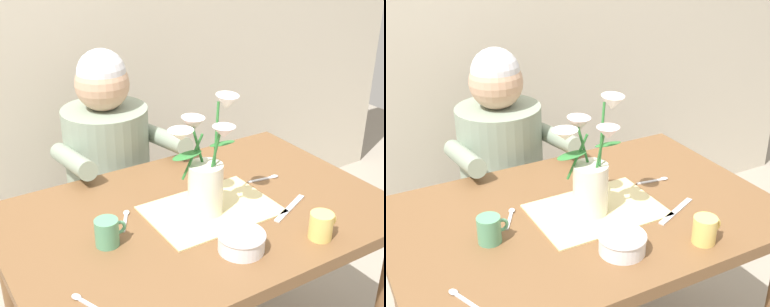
# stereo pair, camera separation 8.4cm
# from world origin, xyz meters

# --- Properties ---
(wood_panel_backdrop) EXTENTS (4.00, 0.10, 2.50)m
(wood_panel_backdrop) POSITION_xyz_m (0.00, 1.05, 1.25)
(wood_panel_backdrop) COLOR beige
(wood_panel_backdrop) RESTS_ON ground_plane
(dining_table) EXTENTS (1.20, 0.80, 0.74)m
(dining_table) POSITION_xyz_m (0.00, 0.00, 0.64)
(dining_table) COLOR brown
(dining_table) RESTS_ON ground_plane
(seated_person) EXTENTS (0.45, 0.47, 1.14)m
(seated_person) POSITION_xyz_m (-0.05, 0.62, 0.56)
(seated_person) COLOR #4C4C56
(seated_person) RESTS_ON ground_plane
(striped_placemat) EXTENTS (0.40, 0.28, 0.00)m
(striped_placemat) POSITION_xyz_m (0.04, -0.01, 0.74)
(striped_placemat) COLOR beige
(striped_placemat) RESTS_ON dining_table
(flower_vase) EXTENTS (0.24, 0.22, 0.38)m
(flower_vase) POSITION_xyz_m (0.01, -0.01, 0.89)
(flower_vase) COLOR silver
(flower_vase) RESTS_ON dining_table
(ceramic_bowl) EXTENTS (0.14, 0.14, 0.06)m
(ceramic_bowl) POSITION_xyz_m (-0.01, -0.23, 0.77)
(ceramic_bowl) COLOR white
(ceramic_bowl) RESTS_ON dining_table
(dinner_knife) EXTENTS (0.18, 0.09, 0.00)m
(dinner_knife) POSITION_xyz_m (0.25, -0.14, 0.74)
(dinner_knife) COLOR silver
(dinner_knife) RESTS_ON dining_table
(tea_cup) EXTENTS (0.09, 0.07, 0.08)m
(tea_cup) POSITION_xyz_m (0.22, -0.30, 0.78)
(tea_cup) COLOR #E5C666
(tea_cup) RESTS_ON dining_table
(coffee_cup) EXTENTS (0.09, 0.07, 0.08)m
(coffee_cup) POSITION_xyz_m (-0.31, -0.01, 0.78)
(coffee_cup) COLOR #569970
(coffee_cup) RESTS_ON dining_table
(spoon_0) EXTENTS (0.06, 0.12, 0.01)m
(spoon_0) POSITION_xyz_m (-0.46, -0.21, 0.74)
(spoon_0) COLOR silver
(spoon_0) RESTS_ON dining_table
(spoon_1) EXTENTS (0.12, 0.03, 0.01)m
(spoon_1) POSITION_xyz_m (0.33, 0.06, 0.74)
(spoon_1) COLOR silver
(spoon_1) RESTS_ON dining_table
(spoon_2) EXTENTS (0.07, 0.11, 0.01)m
(spoon_2) POSITION_xyz_m (-0.21, 0.09, 0.74)
(spoon_2) COLOR silver
(spoon_2) RESTS_ON dining_table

